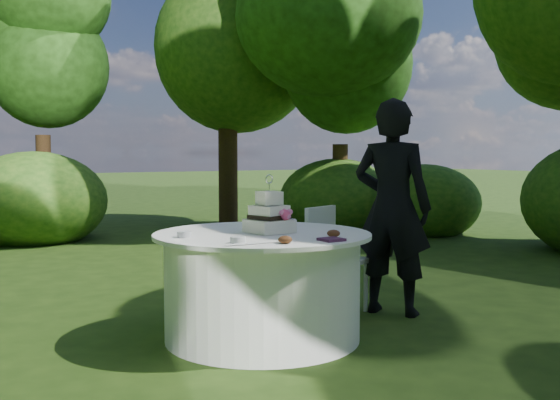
% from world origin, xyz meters
% --- Properties ---
extents(ground, '(80.00, 80.00, 0.00)m').
position_xyz_m(ground, '(0.00, 0.00, 0.00)').
color(ground, '#1F380F').
rests_on(ground, ground).
extents(napkins, '(0.14, 0.14, 0.02)m').
position_xyz_m(napkins, '(0.16, -0.61, 0.78)').
color(napkins, '#491F3E').
rests_on(napkins, table).
extents(feather_plume, '(0.48, 0.07, 0.01)m').
position_xyz_m(feather_plume, '(-0.31, -0.47, 0.78)').
color(feather_plume, white).
rests_on(feather_plume, table).
extents(guest, '(0.70, 0.78, 1.78)m').
position_xyz_m(guest, '(1.29, 0.06, 0.89)').
color(guest, black).
rests_on(guest, ground).
extents(table, '(1.56, 1.56, 0.77)m').
position_xyz_m(table, '(0.00, 0.00, 0.39)').
color(table, white).
rests_on(table, ground).
extents(cake, '(0.30, 0.30, 0.42)m').
position_xyz_m(cake, '(0.04, -0.03, 0.88)').
color(cake, silver).
rests_on(cake, table).
extents(chair, '(0.53, 0.53, 0.89)m').
position_xyz_m(chair, '(0.91, 0.40, 0.52)').
color(chair, white).
rests_on(chair, ground).
extents(votives, '(1.16, 0.86, 0.04)m').
position_xyz_m(votives, '(-0.17, 0.02, 0.79)').
color(votives, silver).
rests_on(votives, table).
extents(petal_cups, '(0.54, 0.19, 0.05)m').
position_xyz_m(petal_cups, '(0.06, -0.51, 0.79)').
color(petal_cups, '#562D16').
rests_on(petal_cups, table).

